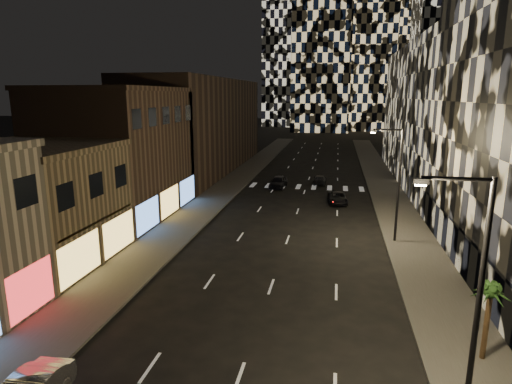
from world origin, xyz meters
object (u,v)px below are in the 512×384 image
at_px(palm_tree, 490,296).
at_px(streetlight_far, 396,177).
at_px(streetlight_near, 473,287).
at_px(car_dark_oncoming, 320,180).
at_px(car_dark_rightlane, 338,198).
at_px(car_dark_midlane, 278,182).

bearing_deg(palm_tree, streetlight_far, 97.64).
distance_m(streetlight_near, palm_tree, 5.21).
bearing_deg(car_dark_oncoming, car_dark_rightlane, 103.42).
bearing_deg(car_dark_oncoming, car_dark_midlane, 33.15).
distance_m(streetlight_near, car_dark_oncoming, 43.03).
xyz_separation_m(car_dark_midlane, car_dark_oncoming, (5.14, 3.32, -0.17)).
distance_m(streetlight_far, car_dark_midlane, 22.80).
xyz_separation_m(streetlight_near, car_dark_oncoming, (-6.71, 42.24, -4.77)).
distance_m(car_dark_midlane, car_dark_oncoming, 6.12).
xyz_separation_m(streetlight_far, car_dark_oncoming, (-6.71, 22.24, -4.77)).
height_order(streetlight_near, streetlight_far, same).
bearing_deg(car_dark_midlane, car_dark_rightlane, -36.72).
height_order(streetlight_near, car_dark_midlane, streetlight_near).
relative_size(streetlight_far, car_dark_rightlane, 2.10).
bearing_deg(car_dark_oncoming, streetlight_far, 107.12).
relative_size(streetlight_far, car_dark_oncoming, 2.24).
xyz_separation_m(streetlight_far, car_dark_rightlane, (-4.35, 12.10, -4.76)).
bearing_deg(streetlight_far, car_dark_rightlane, 109.80).
xyz_separation_m(streetlight_near, car_dark_midlane, (-11.85, 38.92, -4.60)).
bearing_deg(car_dark_rightlane, streetlight_near, -87.51).
bearing_deg(streetlight_near, car_dark_oncoming, 99.03).
bearing_deg(streetlight_far, car_dark_midlane, 122.07).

